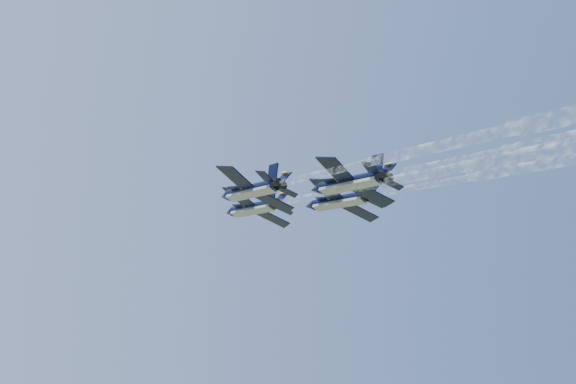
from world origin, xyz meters
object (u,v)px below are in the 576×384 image
jet_lead (252,208)px  jet_slot (349,183)px  jet_right (339,201)px  jet_left (251,191)px

jet_lead → jet_slot: same height
jet_lead → jet_right: 16.41m
jet_right → jet_left: bearing=178.5°
jet_slot → jet_left: bearing=124.0°
jet_right → jet_slot: size_ratio=1.00×
jet_lead → jet_right: (9.42, -13.44, 0.00)m
jet_right → jet_slot: same height
jet_left → jet_slot: (10.02, -12.20, 0.00)m
jet_left → jet_slot: size_ratio=1.00×
jet_lead → jet_right: bearing=-60.3°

